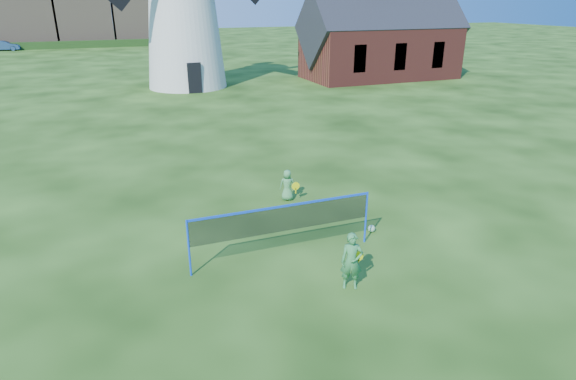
{
  "coord_description": "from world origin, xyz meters",
  "views": [
    {
      "loc": [
        -4.33,
        -11.2,
        6.51
      ],
      "look_at": [
        0.2,
        0.5,
        1.5
      ],
      "focal_mm": 29.84,
      "sensor_mm": 36.0,
      "label": 1
    }
  ],
  "objects_px": {
    "player_girl": "(352,261)",
    "play_ball": "(371,229)",
    "badminton_net": "(283,220)",
    "windmill": "(182,1)",
    "player_boy": "(287,185)",
    "car_right": "(4,46)",
    "chapel": "(381,40)"
  },
  "relations": [
    {
      "from": "player_boy",
      "to": "windmill",
      "type": "bearing_deg",
      "value": -71.81
    },
    {
      "from": "car_right",
      "to": "chapel",
      "type": "bearing_deg",
      "value": -135.77
    },
    {
      "from": "car_right",
      "to": "windmill",
      "type": "bearing_deg",
      "value": -151.75
    },
    {
      "from": "windmill",
      "to": "play_ball",
      "type": "height_order",
      "value": "windmill"
    },
    {
      "from": "chapel",
      "to": "badminton_net",
      "type": "xyz_separation_m",
      "value": [
        -19.15,
        -26.81,
        -2.07
      ]
    },
    {
      "from": "badminton_net",
      "to": "player_girl",
      "type": "distance_m",
      "value": 2.22
    },
    {
      "from": "player_girl",
      "to": "play_ball",
      "type": "bearing_deg",
      "value": 73.97
    },
    {
      "from": "chapel",
      "to": "player_girl",
      "type": "distance_m",
      "value": 34.07
    },
    {
      "from": "chapel",
      "to": "player_girl",
      "type": "xyz_separation_m",
      "value": [
        -18.13,
        -28.74,
        -2.49
      ]
    },
    {
      "from": "chapel",
      "to": "car_right",
      "type": "relative_size",
      "value": 3.48
    },
    {
      "from": "chapel",
      "to": "player_boy",
      "type": "height_order",
      "value": "chapel"
    },
    {
      "from": "windmill",
      "to": "car_right",
      "type": "height_order",
      "value": "windmill"
    },
    {
      "from": "chapel",
      "to": "car_right",
      "type": "distance_m",
      "value": 52.52
    },
    {
      "from": "badminton_net",
      "to": "play_ball",
      "type": "xyz_separation_m",
      "value": [
        3.02,
        0.49,
        -1.03
      ]
    },
    {
      "from": "player_boy",
      "to": "player_girl",
      "type": "bearing_deg",
      "value": 104.98
    },
    {
      "from": "windmill",
      "to": "player_boy",
      "type": "relative_size",
      "value": 16.16
    },
    {
      "from": "windmill",
      "to": "car_right",
      "type": "relative_size",
      "value": 4.56
    },
    {
      "from": "windmill",
      "to": "player_boy",
      "type": "bearing_deg",
      "value": -92.26
    },
    {
      "from": "windmill",
      "to": "play_ball",
      "type": "distance_m",
      "value": 28.37
    },
    {
      "from": "windmill",
      "to": "player_girl",
      "type": "distance_m",
      "value": 30.65
    },
    {
      "from": "badminton_net",
      "to": "windmill",
      "type": "bearing_deg",
      "value": 84.88
    },
    {
      "from": "player_boy",
      "to": "chapel",
      "type": "bearing_deg",
      "value": -106.84
    },
    {
      "from": "play_ball",
      "to": "car_right",
      "type": "xyz_separation_m",
      "value": [
        -18.55,
        65.69,
        0.53
      ]
    },
    {
      "from": "chapel",
      "to": "player_boy",
      "type": "relative_size",
      "value": 12.33
    },
    {
      "from": "windmill",
      "to": "chapel",
      "type": "distance_m",
      "value": 16.98
    },
    {
      "from": "chapel",
      "to": "player_boy",
      "type": "xyz_separation_m",
      "value": [
        -17.59,
        -23.09,
        -2.66
      ]
    },
    {
      "from": "badminton_net",
      "to": "player_girl",
      "type": "relative_size",
      "value": 3.51
    },
    {
      "from": "windmill",
      "to": "chapel",
      "type": "bearing_deg",
      "value": -4.63
    },
    {
      "from": "play_ball",
      "to": "player_girl",
      "type": "bearing_deg",
      "value": -129.67
    },
    {
      "from": "badminton_net",
      "to": "play_ball",
      "type": "bearing_deg",
      "value": 9.19
    },
    {
      "from": "chapel",
      "to": "badminton_net",
      "type": "height_order",
      "value": "chapel"
    },
    {
      "from": "player_boy",
      "to": "play_ball",
      "type": "bearing_deg",
      "value": 134.81
    }
  ]
}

